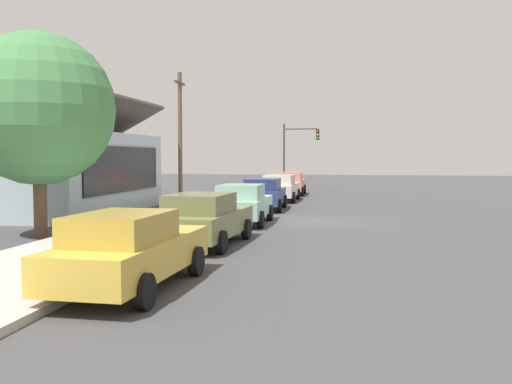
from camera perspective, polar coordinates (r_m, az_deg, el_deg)
ground_plane at (r=24.41m, az=5.59°, el=-2.81°), size 120.00×120.00×0.00m
sidewalk_curb at (r=25.39m, az=-7.13°, el=-2.40°), size 60.00×4.20×0.16m
car_mustard at (r=11.96m, az=-12.36°, el=-5.58°), size 4.91×2.13×1.59m
car_olive at (r=17.50m, az=-5.15°, el=-2.63°), size 4.86×2.28×1.59m
car_seafoam at (r=22.97m, az=-1.35°, el=-1.16°), size 4.40×2.08×1.59m
car_navy at (r=28.96m, az=0.76°, el=-0.18°), size 4.51×2.12×1.59m
car_ivory at (r=34.69m, az=2.38°, el=0.44°), size 4.87×2.11×1.59m
car_coral at (r=40.27m, az=3.40°, el=0.86°), size 4.52×2.08×1.59m
storefront_building at (r=29.20m, az=-18.34°, el=2.06°), size 11.38×6.33×5.52m
shade_tree at (r=20.57m, az=-20.65°, el=7.64°), size 5.05×5.05×6.78m
traffic_light_main at (r=44.90m, az=4.12°, el=4.55°), size 0.37×2.79×5.20m
utility_pole_wooden at (r=33.83m, az=-7.48°, el=5.60°), size 1.80×0.24×7.50m
fire_hydrant_red at (r=17.42m, az=-10.15°, el=-3.76°), size 0.22×0.22×0.71m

